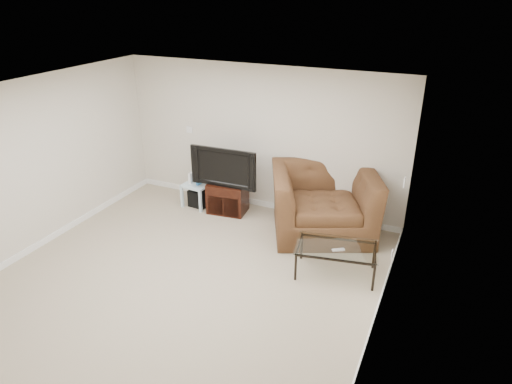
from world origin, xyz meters
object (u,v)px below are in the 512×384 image
at_px(tv_stand, 228,197).
at_px(recliner, 324,192).
at_px(side_table, 198,194).
at_px(subwoofer, 200,197).
at_px(coffee_table, 336,260).
at_px(television, 226,166).

relative_size(tv_stand, recliner, 0.40).
distance_m(side_table, subwoofer, 0.07).
xyz_separation_m(recliner, coffee_table, (0.52, -1.09, -0.48)).
height_order(side_table, recliner, recliner).
bearing_deg(coffee_table, recliner, 115.40).
height_order(television, recliner, recliner).
bearing_deg(coffee_table, tv_stand, 153.96).
xyz_separation_m(television, subwoofer, (-0.58, 0.04, -0.72)).
xyz_separation_m(television, recliner, (1.70, 0.03, -0.18)).
bearing_deg(television, subwoofer, 173.72).
bearing_deg(subwoofer, recliner, -0.38).
height_order(side_table, subwoofer, side_table).
distance_m(tv_stand, television, 0.61).
bearing_deg(coffee_table, side_table, 158.98).
bearing_deg(subwoofer, tv_stand, -1.52).
height_order(tv_stand, recliner, recliner).
relative_size(television, coffee_table, 0.99).
distance_m(side_table, coffee_table, 3.03).
distance_m(tv_stand, recliner, 1.76).
height_order(tv_stand, side_table, tv_stand).
distance_m(recliner, coffee_table, 1.30).
bearing_deg(tv_stand, recliner, -6.58).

